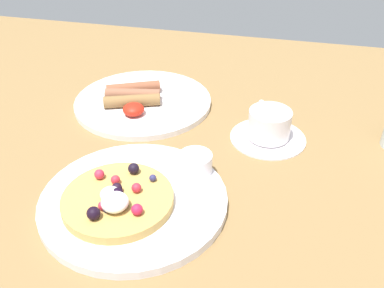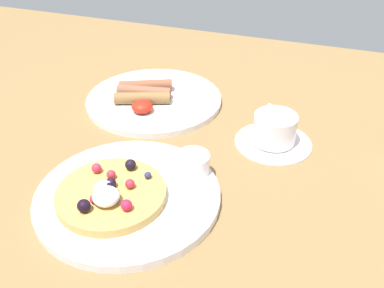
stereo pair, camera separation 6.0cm
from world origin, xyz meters
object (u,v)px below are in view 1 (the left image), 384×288
coffee_cup (269,123)px  pancake_plate (134,200)px  coffee_saucer (268,137)px  syrup_ramekin (195,163)px  breakfast_plate (143,102)px

coffee_cup → pancake_plate: bearing=-128.2°
pancake_plate → coffee_saucer: pancake_plate is taller
pancake_plate → syrup_ramekin: size_ratio=5.23×
pancake_plate → coffee_saucer: 28.10cm
coffee_cup → syrup_ramekin: bearing=-125.7°
pancake_plate → coffee_cup: (17.44, 22.13, 2.57)cm
breakfast_plate → coffee_cup: coffee_cup is taller
pancake_plate → coffee_cup: size_ratio=2.75×
coffee_saucer → coffee_cup: (-0.06, 0.15, 2.94)cm
syrup_ramekin → coffee_saucer: (10.16, 13.90, -2.64)cm
breakfast_plate → coffee_saucer: 26.86cm
syrup_ramekin → coffee_cup: coffee_cup is taller
breakfast_plate → coffee_cup: size_ratio=2.77×
pancake_plate → coffee_cup: bearing=51.8°
syrup_ramekin → coffee_saucer: 17.42cm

